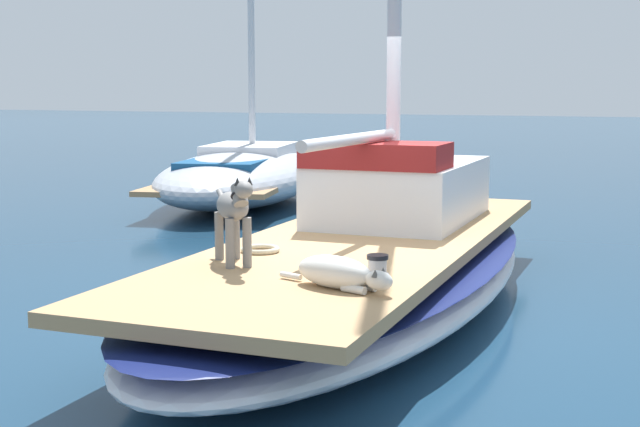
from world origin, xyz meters
name	(u,v)px	position (x,y,z in m)	size (l,w,h in m)	color
ground_plane	(363,308)	(0.00, 0.00, 0.00)	(120.00, 120.00, 0.00)	navy
sailboat_main	(363,273)	(0.00, 0.00, 0.34)	(2.73, 7.31, 0.66)	white
cabin_house	(398,187)	(-0.04, 1.12, 1.01)	(1.47, 2.26, 0.84)	silver
dog_grey	(234,210)	(-0.48, -1.56, 1.08)	(0.69, 0.75, 0.70)	gray
dog_white	(339,273)	(0.57, -2.01, 0.77)	(0.94, 0.41, 0.22)	silver
deck_winch	(377,271)	(0.77, -1.80, 0.76)	(0.16, 0.16, 0.21)	#B7B7BC
coiled_rope	(260,249)	(-0.53, -1.01, 0.68)	(0.32, 0.32, 0.04)	beige
moored_boat_port_side	(244,174)	(-4.60, 6.34, 0.51)	(3.91, 6.59, 5.64)	#B2B7C1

